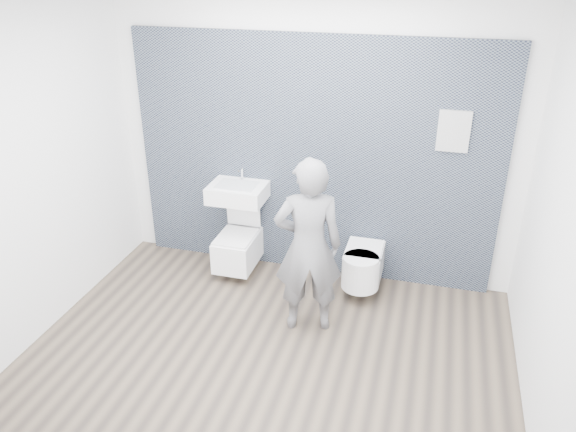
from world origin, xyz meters
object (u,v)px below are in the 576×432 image
(washbasin, at_px, (238,192))
(toilet_square, at_px, (238,248))
(toilet_rounded, at_px, (362,266))
(visitor, at_px, (308,247))

(washbasin, relative_size, toilet_square, 0.75)
(toilet_rounded, xyz_separation_m, visitor, (-0.39, -0.66, 0.50))
(visitor, bearing_deg, washbasin, -56.70)
(visitor, bearing_deg, toilet_rounded, -137.25)
(washbasin, bearing_deg, toilet_square, -90.00)
(washbasin, xyz_separation_m, toilet_rounded, (1.30, -0.10, -0.59))
(washbasin, relative_size, visitor, 0.35)
(toilet_square, bearing_deg, washbasin, 90.00)
(toilet_square, height_order, visitor, visitor)
(washbasin, height_order, toilet_rounded, washbasin)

